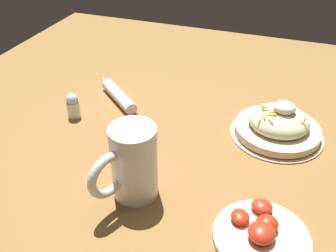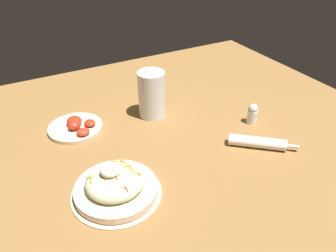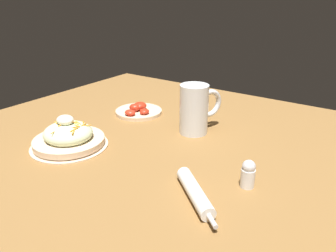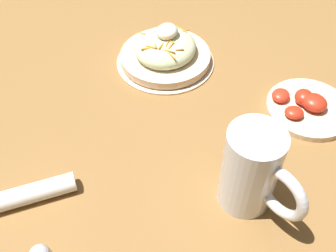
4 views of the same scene
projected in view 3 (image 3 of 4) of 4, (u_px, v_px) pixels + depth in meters
The scene contains 6 objects.
ground_plane at pixel (150, 160), 0.89m from camera, with size 1.43×1.43×0.00m, color olive.
salad_plate at pixel (69, 137), 0.95m from camera, with size 0.22×0.22×0.10m.
beer_mug at pixel (195, 111), 1.03m from camera, with size 0.09×0.15×0.16m.
napkin_roll at pixel (195, 193), 0.71m from camera, with size 0.17×0.15×0.03m.
tomato_plate at pixel (138, 111), 1.21m from camera, with size 0.17×0.17×0.04m.
salt_shaker at pixel (248, 174), 0.75m from camera, with size 0.03×0.03×0.07m.
Camera 3 is at (-0.49, 0.61, 0.42)m, focal length 35.18 mm.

